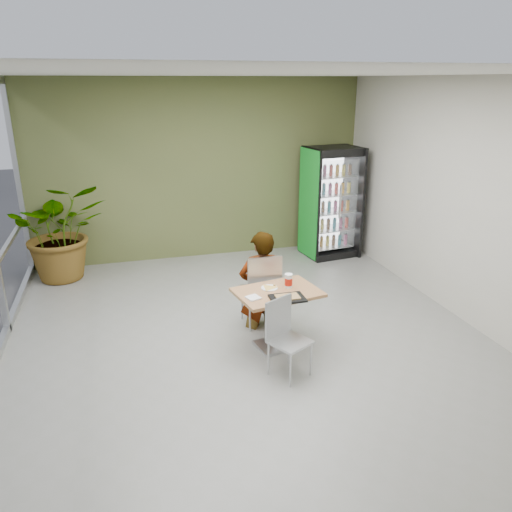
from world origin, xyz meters
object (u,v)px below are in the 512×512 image
at_px(seated_woman, 261,290).
at_px(beverage_fridge, 331,203).
at_px(soda_cup, 289,281).
at_px(chair_far, 262,285).
at_px(chair_near, 284,331).
at_px(dining_table, 277,307).
at_px(potted_plant, 61,231).
at_px(cafeteria_tray, 288,298).

distance_m(seated_woman, beverage_fridge, 3.23).
bearing_deg(beverage_fridge, soda_cup, -129.26).
bearing_deg(chair_far, seated_woman, -88.96).
relative_size(chair_near, seated_woman, 0.54).
bearing_deg(dining_table, potted_plant, 130.46).
xyz_separation_m(cafeteria_tray, beverage_fridge, (1.99, 3.31, 0.25)).
bearing_deg(chair_near, cafeteria_tray, 37.78).
bearing_deg(beverage_fridge, potted_plant, 171.54).
distance_m(dining_table, seated_woman, 0.62).
bearing_deg(seated_woman, chair_near, 85.16).
distance_m(seated_woman, potted_plant, 3.69).
xyz_separation_m(dining_table, potted_plant, (-2.69, 3.15, 0.27)).
height_order(seated_woman, beverage_fridge, beverage_fridge).
bearing_deg(seated_woman, dining_table, 91.50).
xyz_separation_m(dining_table, cafeteria_tray, (0.04, -0.26, 0.23)).
xyz_separation_m(beverage_fridge, potted_plant, (-4.72, 0.11, -0.20)).
height_order(cafeteria_tray, beverage_fridge, beverage_fridge).
bearing_deg(potted_plant, cafeteria_tray, -51.36).
height_order(soda_cup, potted_plant, potted_plant).
relative_size(chair_near, beverage_fridge, 0.44).
distance_m(chair_near, soda_cup, 0.76).
height_order(dining_table, potted_plant, potted_plant).
xyz_separation_m(dining_table, seated_woman, (-0.03, 0.61, -0.03)).
bearing_deg(potted_plant, dining_table, -49.54).
relative_size(dining_table, soda_cup, 6.26).
xyz_separation_m(chair_far, seated_woman, (-0.00, 0.06, -0.09)).
bearing_deg(soda_cup, dining_table, -156.39).
bearing_deg(cafeteria_tray, potted_plant, 128.64).
bearing_deg(seated_woman, beverage_fridge, -131.42).
distance_m(chair_far, soda_cup, 0.57).
bearing_deg(beverage_fridge, dining_table, -130.82).
bearing_deg(chair_near, potted_plant, 97.32).
bearing_deg(soda_cup, seated_woman, 109.33).
distance_m(soda_cup, potted_plant, 4.20).
xyz_separation_m(cafeteria_tray, potted_plant, (-2.73, 3.41, 0.05)).
distance_m(beverage_fridge, potted_plant, 4.72).
height_order(chair_far, beverage_fridge, beverage_fridge).
bearing_deg(dining_table, soda_cup, 23.61).
xyz_separation_m(seated_woman, soda_cup, (0.19, -0.54, 0.32)).
bearing_deg(cafeteria_tray, chair_near, -114.69).
bearing_deg(soda_cup, potted_plant, 132.77).
height_order(chair_near, seated_woman, seated_woman).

